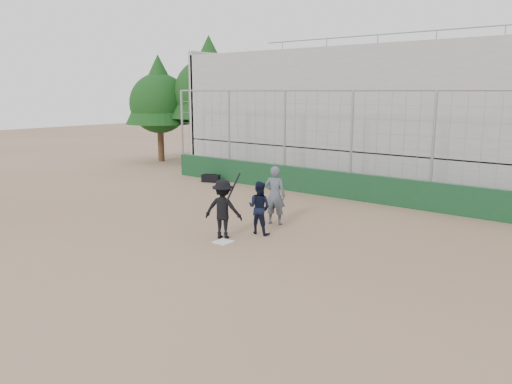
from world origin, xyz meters
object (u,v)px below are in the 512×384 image
Objects in this scene: equipment_bag at (211,178)px; catcher_crouched at (259,216)px; batter_at_plate at (223,209)px; umpire at (275,198)px.

catcher_crouched is at bearing -37.03° from equipment_bag.
batter_at_plate reaches higher than umpire.
catcher_crouched is 0.65× the size of umpire.
umpire reaches higher than catcher_crouched.
catcher_crouched is 8.51m from equipment_bag.
batter_at_plate is 8.73m from equipment_bag.
catcher_crouched is 1.22m from umpire.
catcher_crouched is (0.53, 0.92, -0.30)m from batter_at_plate.
equipment_bag is (-6.79, 5.12, -0.34)m from catcher_crouched.
batter_at_plate is 1.10m from catcher_crouched.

